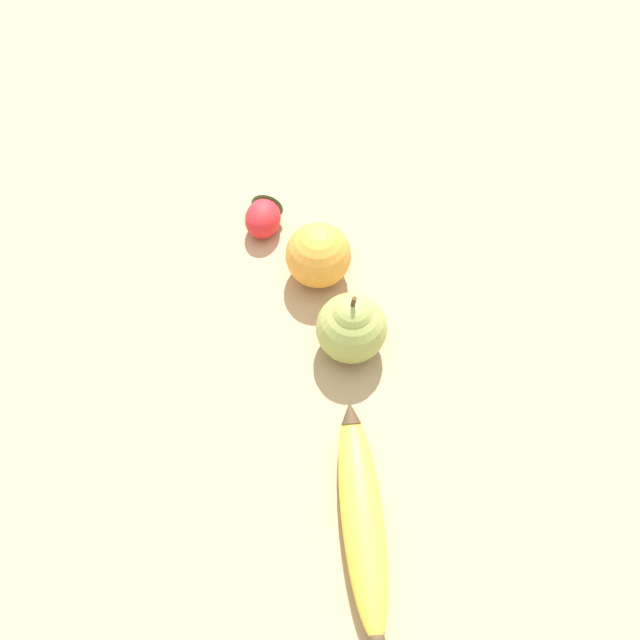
{
  "coord_description": "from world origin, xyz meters",
  "views": [
    {
      "loc": [
        -0.29,
        -0.13,
        0.61
      ],
      "look_at": [
        0.06,
        -0.01,
        0.03
      ],
      "focal_mm": 35.0,
      "sensor_mm": 36.0,
      "label": 1
    }
  ],
  "objects_px": {
    "banana": "(362,514)",
    "orange": "(318,255)",
    "strawberry": "(264,216)",
    "pear": "(352,326)"
  },
  "relations": [
    {
      "from": "banana",
      "to": "strawberry",
      "type": "relative_size",
      "value": 3.33
    },
    {
      "from": "orange",
      "to": "pear",
      "type": "height_order",
      "value": "pear"
    },
    {
      "from": "pear",
      "to": "strawberry",
      "type": "bearing_deg",
      "value": 50.28
    },
    {
      "from": "banana",
      "to": "orange",
      "type": "relative_size",
      "value": 2.79
    },
    {
      "from": "banana",
      "to": "orange",
      "type": "height_order",
      "value": "orange"
    },
    {
      "from": "orange",
      "to": "strawberry",
      "type": "relative_size",
      "value": 1.19
    },
    {
      "from": "orange",
      "to": "pear",
      "type": "distance_m",
      "value": 0.11
    },
    {
      "from": "pear",
      "to": "banana",
      "type": "bearing_deg",
      "value": -158.76
    },
    {
      "from": "banana",
      "to": "pear",
      "type": "distance_m",
      "value": 0.19
    },
    {
      "from": "strawberry",
      "to": "banana",
      "type": "bearing_deg",
      "value": -151.08
    }
  ]
}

